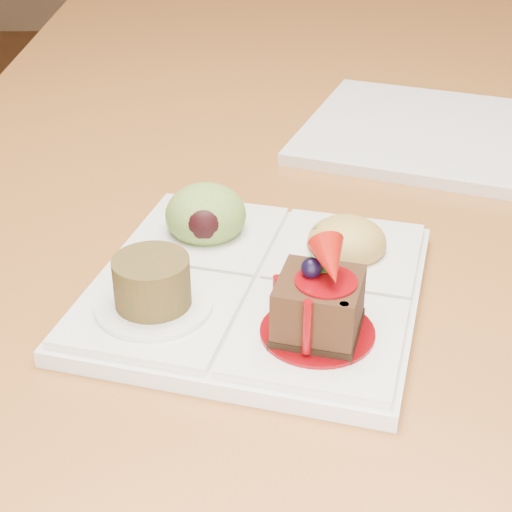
{
  "coord_description": "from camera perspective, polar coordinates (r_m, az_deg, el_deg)",
  "views": [
    {
      "loc": [
        -0.17,
        -1.08,
        1.07
      ],
      "look_at": [
        -0.17,
        -0.61,
        0.79
      ],
      "focal_mm": 55.0,
      "sensor_mm": 36.0,
      "label": 1
    }
  ],
  "objects": [
    {
      "name": "sampler_plate",
      "position": [
        0.56,
        -0.06,
        -1.26
      ],
      "size": [
        0.28,
        0.28,
        0.09
      ],
      "rotation": [
        0.0,
        0.0,
        -0.27
      ],
      "color": "silver",
      "rests_on": "dining_table"
    },
    {
      "name": "second_plate",
      "position": [
        0.86,
        12.29,
        8.79
      ],
      "size": [
        0.32,
        0.32,
        0.01
      ],
      "primitive_type": "cube",
      "rotation": [
        0.0,
        0.0,
        -0.36
      ],
      "color": "silver",
      "rests_on": "dining_table"
    },
    {
      "name": "dining_table",
      "position": [
        1.16,
        8.4,
        11.04
      ],
      "size": [
        1.0,
        1.8,
        0.75
      ],
      "color": "#A2572A",
      "rests_on": "ground"
    },
    {
      "name": "ground",
      "position": [
        1.53,
        6.44,
        -13.82
      ],
      "size": [
        6.0,
        6.0,
        0.0
      ],
      "primitive_type": "plane",
      "color": "#582E19"
    }
  ]
}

